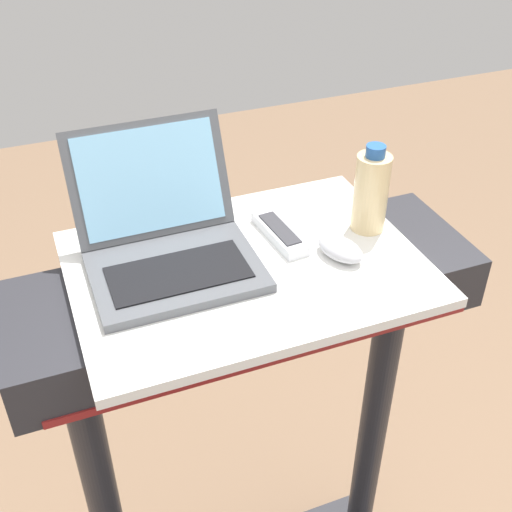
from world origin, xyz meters
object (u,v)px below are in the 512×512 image
computer_mouse (340,249)px  tv_remote (280,233)px  water_bottle (371,191)px  laptop (167,240)px

computer_mouse → tv_remote: 0.13m
computer_mouse → water_bottle: water_bottle is taller
computer_mouse → laptop: bearing=141.8°
laptop → water_bottle: bearing=-8.9°
computer_mouse → tv_remote: size_ratio=0.61×
computer_mouse → tv_remote: bearing=109.9°
water_bottle → computer_mouse: bearing=-144.5°
laptop → water_bottle: 0.40m
water_bottle → tv_remote: 0.19m
water_bottle → tv_remote: bearing=170.5°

